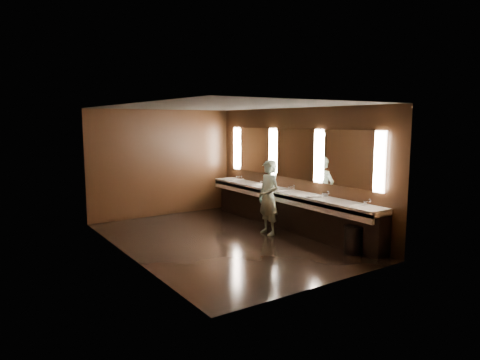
{
  "coord_description": "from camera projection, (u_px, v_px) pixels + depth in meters",
  "views": [
    {
      "loc": [
        -4.58,
        -7.49,
        2.49
      ],
      "look_at": [
        0.46,
        0.0,
        1.25
      ],
      "focal_mm": 32.0,
      "sensor_mm": 36.0,
      "label": 1
    }
  ],
  "objects": [
    {
      "name": "trash_bin",
      "position": [
        353.0,
        240.0,
        8.07
      ],
      "size": [
        0.34,
        0.34,
        0.53
      ],
      "primitive_type": "cylinder",
      "rotation": [
        0.0,
        0.0,
        0.0
      ],
      "color": "black",
      "rests_on": "floor"
    },
    {
      "name": "wall_right",
      "position": [
        295.0,
        169.0,
        9.94
      ],
      "size": [
        0.02,
        6.0,
        2.8
      ],
      "primitive_type": "cube",
      "color": "black",
      "rests_on": "floor"
    },
    {
      "name": "person",
      "position": [
        269.0,
        197.0,
        9.43
      ],
      "size": [
        0.41,
        0.61,
        1.66
      ],
      "primitive_type": "imported",
      "rotation": [
        0.0,
        0.0,
        -1.59
      ],
      "color": "#8CCCD1",
      "rests_on": "floor"
    },
    {
      "name": "wall_front",
      "position": [
        327.0,
        195.0,
        6.37
      ],
      "size": [
        4.0,
        0.02,
        2.8
      ],
      "primitive_type": "cube",
      "color": "black",
      "rests_on": "floor"
    },
    {
      "name": "wall_back",
      "position": [
        162.0,
        163.0,
        11.3
      ],
      "size": [
        4.0,
        0.02,
        2.8
      ],
      "primitive_type": "cube",
      "color": "black",
      "rests_on": "floor"
    },
    {
      "name": "mirror_band",
      "position": [
        294.0,
        154.0,
        9.89
      ],
      "size": [
        0.06,
        5.03,
        1.15
      ],
      "color": "#FFE6CE",
      "rests_on": "wall_right"
    },
    {
      "name": "ceiling",
      "position": [
        221.0,
        106.0,
        8.65
      ],
      "size": [
        4.0,
        6.0,
        0.02
      ],
      "primitive_type": "cube",
      "color": "#2D2D2B",
      "rests_on": "wall_back"
    },
    {
      "name": "sink_counter",
      "position": [
        287.0,
        208.0,
        9.95
      ],
      "size": [
        0.55,
        5.4,
        1.01
      ],
      "color": "black",
      "rests_on": "floor"
    },
    {
      "name": "floor",
      "position": [
        222.0,
        240.0,
        9.03
      ],
      "size": [
        6.0,
        6.0,
        0.0
      ],
      "primitive_type": "plane",
      "color": "black",
      "rests_on": "ground"
    },
    {
      "name": "wall_left",
      "position": [
        127.0,
        182.0,
        7.73
      ],
      "size": [
        0.02,
        6.0,
        2.8
      ],
      "primitive_type": "cube",
      "color": "black",
      "rests_on": "floor"
    }
  ]
}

